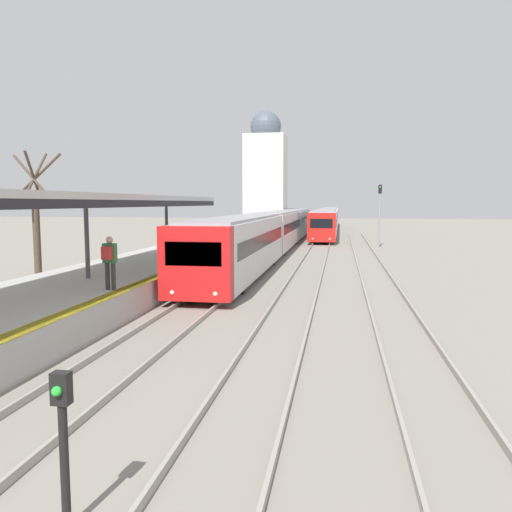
# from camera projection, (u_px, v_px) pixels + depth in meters

# --- Properties ---
(platform_canopy) EXTENTS (4.00, 20.80, 2.99)m
(platform_canopy) POSITION_uv_depth(u_px,v_px,m) (87.00, 198.00, 17.62)
(platform_canopy) COLOR beige
(platform_canopy) RESTS_ON station_platform
(person_on_platform) EXTENTS (0.40, 0.40, 1.66)m
(person_on_platform) POSITION_uv_depth(u_px,v_px,m) (109.00, 258.00, 15.41)
(person_on_platform) COLOR #2D2D33
(person_on_platform) RESTS_ON station_platform
(train_near) EXTENTS (2.57, 45.38, 2.97)m
(train_near) POSITION_uv_depth(u_px,v_px,m) (277.00, 228.00, 39.18)
(train_near) COLOR red
(train_near) RESTS_ON ground_plane
(train_far) EXTENTS (2.47, 43.91, 2.91)m
(train_far) POSITION_uv_depth(u_px,v_px,m) (328.00, 219.00, 64.23)
(train_far) COLOR red
(train_far) RESTS_ON ground_plane
(signal_post_near) EXTENTS (0.20, 0.21, 1.82)m
(signal_post_near) POSITION_uv_depth(u_px,v_px,m) (63.00, 434.00, 5.46)
(signal_post_near) COLOR black
(signal_post_near) RESTS_ON ground_plane
(signal_mast_far) EXTENTS (0.28, 0.29, 5.10)m
(signal_mast_far) POSITION_uv_depth(u_px,v_px,m) (380.00, 208.00, 40.46)
(signal_mast_far) COLOR gray
(signal_mast_far) RESTS_ON ground_plane
(distant_domed_building) EXTENTS (4.18, 4.18, 13.15)m
(distant_domed_building) POSITION_uv_depth(u_px,v_px,m) (266.00, 178.00, 52.58)
(distant_domed_building) COLOR silver
(distant_domed_building) RESTS_ON ground_plane
(bare_tree_background) EXTENTS (2.70, 1.69, 5.89)m
(bare_tree_background) POSITION_uv_depth(u_px,v_px,m) (36.00, 223.00, 22.27)
(bare_tree_background) COLOR #4C3D2D
(bare_tree_background) RESTS_ON ground_plane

